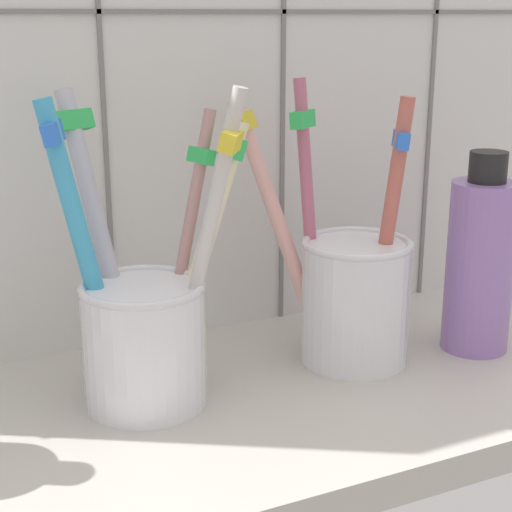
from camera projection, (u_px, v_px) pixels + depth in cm
name	position (u px, v px, depth cm)	size (l,w,h in cm)	color
counter_slab	(268.00, 405.00, 49.28)	(64.00, 22.00, 2.00)	#BCB7AD
tile_wall_back	(190.00, 37.00, 53.45)	(64.00, 2.20, 45.00)	silver
toothbrush_cup_left	(144.00, 323.00, 46.41)	(12.01, 10.85, 18.48)	white
toothbrush_cup_right	(352.00, 290.00, 52.18)	(10.14, 10.18, 18.25)	white
soap_bottle	(477.00, 261.00, 53.89)	(4.50, 4.50, 13.56)	#976FB9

